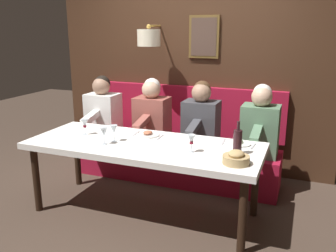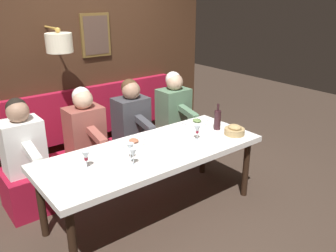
{
  "view_description": "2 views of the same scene",
  "coord_description": "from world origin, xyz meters",
  "px_view_note": "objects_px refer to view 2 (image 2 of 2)",
  "views": [
    {
      "loc": [
        -3.0,
        -1.42,
        1.8
      ],
      "look_at": [
        0.05,
        -0.23,
        0.92
      ],
      "focal_mm": 38.57,
      "sensor_mm": 36.0,
      "label": 1
    },
    {
      "loc": [
        -2.59,
        1.83,
        2.2
      ],
      "look_at": [
        0.05,
        -0.23,
        0.92
      ],
      "focal_mm": 37.62,
      "sensor_mm": 36.0,
      "label": 2
    }
  ],
  "objects_px": {
    "diner_far": "(22,139)",
    "wine_glass_3": "(197,130)",
    "diner_middle": "(85,124)",
    "wine_glass_0": "(86,156)",
    "wine_glass_1": "(133,153)",
    "wine_bottle": "(218,120)",
    "diner_near": "(131,113)",
    "bread_bowl": "(235,130)",
    "dining_table": "(153,156)",
    "diner_nearest": "(174,103)",
    "wine_glass_2": "(130,148)"
  },
  "relations": [
    {
      "from": "diner_far",
      "to": "dining_table",
      "type": "bearing_deg",
      "value": -131.84
    },
    {
      "from": "dining_table",
      "to": "bread_bowl",
      "type": "relative_size",
      "value": 10.31
    },
    {
      "from": "diner_middle",
      "to": "wine_glass_0",
      "type": "relative_size",
      "value": 4.82
    },
    {
      "from": "diner_near",
      "to": "wine_glass_0",
      "type": "height_order",
      "value": "diner_near"
    },
    {
      "from": "diner_nearest",
      "to": "diner_far",
      "type": "xyz_separation_m",
      "value": [
        0.0,
        1.97,
        0.0
      ]
    },
    {
      "from": "diner_near",
      "to": "bread_bowl",
      "type": "bearing_deg",
      "value": -150.82
    },
    {
      "from": "dining_table",
      "to": "wine_glass_2",
      "type": "bearing_deg",
      "value": 100.82
    },
    {
      "from": "diner_nearest",
      "to": "wine_bottle",
      "type": "height_order",
      "value": "diner_nearest"
    },
    {
      "from": "bread_bowl",
      "to": "diner_nearest",
      "type": "bearing_deg",
      "value": -2.37
    },
    {
      "from": "diner_far",
      "to": "wine_glass_2",
      "type": "relative_size",
      "value": 4.82
    },
    {
      "from": "wine_glass_1",
      "to": "bread_bowl",
      "type": "height_order",
      "value": "wine_glass_1"
    },
    {
      "from": "diner_nearest",
      "to": "bread_bowl",
      "type": "xyz_separation_m",
      "value": [
        -1.11,
        0.05,
        -0.03
      ]
    },
    {
      "from": "dining_table",
      "to": "diner_middle",
      "type": "height_order",
      "value": "diner_middle"
    },
    {
      "from": "diner_middle",
      "to": "diner_far",
      "type": "height_order",
      "value": "same"
    },
    {
      "from": "bread_bowl",
      "to": "diner_middle",
      "type": "bearing_deg",
      "value": 48.09
    },
    {
      "from": "wine_glass_0",
      "to": "diner_middle",
      "type": "bearing_deg",
      "value": -24.54
    },
    {
      "from": "wine_bottle",
      "to": "bread_bowl",
      "type": "distance_m",
      "value": 0.24
    },
    {
      "from": "diner_far",
      "to": "wine_glass_1",
      "type": "distance_m",
      "value": 1.24
    },
    {
      "from": "wine_glass_0",
      "to": "wine_glass_3",
      "type": "xyz_separation_m",
      "value": [
        -0.13,
        -1.2,
        -0.0
      ]
    },
    {
      "from": "wine_glass_2",
      "to": "wine_glass_3",
      "type": "xyz_separation_m",
      "value": [
        -0.04,
        -0.8,
        -0.0
      ]
    },
    {
      "from": "wine_glass_0",
      "to": "wine_bottle",
      "type": "xyz_separation_m",
      "value": [
        -0.04,
        -1.59,
        0.0
      ]
    },
    {
      "from": "diner_middle",
      "to": "dining_table",
      "type": "bearing_deg",
      "value": -161.11
    },
    {
      "from": "dining_table",
      "to": "bread_bowl",
      "type": "bearing_deg",
      "value": -103.77
    },
    {
      "from": "diner_nearest",
      "to": "wine_glass_1",
      "type": "relative_size",
      "value": 4.82
    },
    {
      "from": "wine_glass_2",
      "to": "diner_nearest",
      "type": "bearing_deg",
      "value": -53.63
    },
    {
      "from": "wine_glass_3",
      "to": "wine_glass_2",
      "type": "bearing_deg",
      "value": 87.49
    },
    {
      "from": "diner_near",
      "to": "diner_middle",
      "type": "height_order",
      "value": "same"
    },
    {
      "from": "diner_middle",
      "to": "wine_glass_2",
      "type": "relative_size",
      "value": 4.82
    },
    {
      "from": "wine_glass_1",
      "to": "wine_bottle",
      "type": "distance_m",
      "value": 1.25
    },
    {
      "from": "wine_glass_2",
      "to": "diner_middle",
      "type": "bearing_deg",
      "value": 0.71
    },
    {
      "from": "diner_far",
      "to": "wine_glass_3",
      "type": "distance_m",
      "value": 1.79
    },
    {
      "from": "diner_near",
      "to": "dining_table",
      "type": "bearing_deg",
      "value": 160.29
    },
    {
      "from": "dining_table",
      "to": "bread_bowl",
      "type": "xyz_separation_m",
      "value": [
        -0.23,
        -0.94,
        0.11
      ]
    },
    {
      "from": "diner_far",
      "to": "wine_glass_1",
      "type": "bearing_deg",
      "value": -148.17
    },
    {
      "from": "diner_near",
      "to": "bread_bowl",
      "type": "xyz_separation_m",
      "value": [
        -1.11,
        -0.62,
        -0.03
      ]
    },
    {
      "from": "diner_middle",
      "to": "bread_bowl",
      "type": "distance_m",
      "value": 1.66
    },
    {
      "from": "wine_glass_1",
      "to": "diner_near",
      "type": "bearing_deg",
      "value": -31.65
    },
    {
      "from": "diner_near",
      "to": "wine_glass_1",
      "type": "relative_size",
      "value": 4.82
    },
    {
      "from": "diner_near",
      "to": "bread_bowl",
      "type": "distance_m",
      "value": 1.27
    },
    {
      "from": "diner_far",
      "to": "wine_glass_2",
      "type": "height_order",
      "value": "diner_far"
    },
    {
      "from": "diner_near",
      "to": "wine_bottle",
      "type": "height_order",
      "value": "diner_near"
    },
    {
      "from": "diner_far",
      "to": "bread_bowl",
      "type": "bearing_deg",
      "value": -120.04
    },
    {
      "from": "diner_near",
      "to": "wine_glass_1",
      "type": "distance_m",
      "value": 1.24
    },
    {
      "from": "wine_glass_2",
      "to": "wine_bottle",
      "type": "bearing_deg",
      "value": -87.43
    },
    {
      "from": "diner_nearest",
      "to": "wine_glass_2",
      "type": "bearing_deg",
      "value": 126.37
    },
    {
      "from": "wine_glass_0",
      "to": "wine_bottle",
      "type": "relative_size",
      "value": 0.55
    },
    {
      "from": "dining_table",
      "to": "diner_nearest",
      "type": "bearing_deg",
      "value": -48.09
    },
    {
      "from": "dining_table",
      "to": "diner_near",
      "type": "xyz_separation_m",
      "value": [
        0.88,
        -0.32,
        0.14
      ]
    },
    {
      "from": "dining_table",
      "to": "wine_glass_0",
      "type": "bearing_deg",
      "value": 86.74
    },
    {
      "from": "wine_glass_1",
      "to": "wine_bottle",
      "type": "xyz_separation_m",
      "value": [
        0.17,
        -1.23,
        -0.0
      ]
    }
  ]
}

